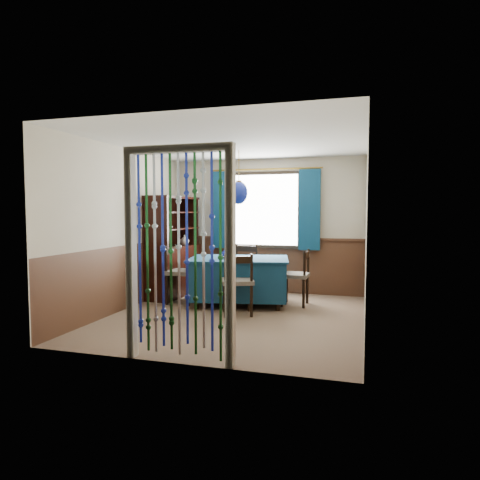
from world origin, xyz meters
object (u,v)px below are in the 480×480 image
(chair_right, at_px, (297,276))
(bowl_shelf, at_px, (168,227))
(dining_table, at_px, (239,278))
(vase_table, at_px, (227,253))
(chair_near, at_px, (238,282))
(chair_left, at_px, (180,272))
(vase_sideboard, at_px, (184,239))
(sideboard, at_px, (173,261))
(chair_far, at_px, (244,269))
(pendant_lamp, at_px, (239,193))

(chair_right, height_order, bowl_shelf, bowl_shelf)
(dining_table, xyz_separation_m, vase_table, (-0.18, -0.06, 0.41))
(chair_near, height_order, chair_left, chair_left)
(vase_sideboard, bearing_deg, bowl_shelf, -90.00)
(sideboard, bearing_deg, chair_left, -53.58)
(chair_right, bearing_deg, sideboard, 86.46)
(dining_table, relative_size, chair_left, 1.85)
(dining_table, distance_m, vase_table, 0.45)
(chair_right, relative_size, sideboard, 0.51)
(dining_table, height_order, vase_sideboard, vase_sideboard)
(chair_far, bearing_deg, chair_left, 43.03)
(chair_right, bearing_deg, chair_left, 102.22)
(pendant_lamp, height_order, bowl_shelf, pendant_lamp)
(chair_near, height_order, sideboard, sideboard)
(dining_table, height_order, vase_table, vase_table)
(chair_far, bearing_deg, dining_table, 97.36)
(chair_near, xyz_separation_m, sideboard, (-1.55, 1.10, 0.13))
(pendant_lamp, height_order, vase_table, pendant_lamp)
(chair_near, xyz_separation_m, chair_right, (0.73, 0.90, -0.00))
(chair_left, height_order, vase_table, chair_left)
(chair_left, distance_m, pendant_lamp, 1.65)
(dining_table, xyz_separation_m, chair_right, (0.92, 0.21, 0.04))
(bowl_shelf, xyz_separation_m, vase_sideboard, (0.00, 0.71, -0.25))
(chair_left, bearing_deg, sideboard, -148.90)
(chair_near, height_order, vase_sideboard, vase_sideboard)
(vase_table, bearing_deg, vase_sideboard, 143.30)
(chair_far, distance_m, vase_table, 0.84)
(chair_right, xyz_separation_m, bowl_shelf, (-2.22, -0.14, 0.76))
(chair_far, height_order, chair_right, chair_far)
(pendant_lamp, xyz_separation_m, bowl_shelf, (-1.30, 0.07, -0.58))
(vase_sideboard, bearing_deg, pendant_lamp, -30.74)
(chair_left, bearing_deg, vase_table, 93.57)
(bowl_shelf, bearing_deg, vase_sideboard, 90.00)
(chair_far, relative_size, vase_table, 5.33)
(chair_right, bearing_deg, chair_far, 65.95)
(chair_far, xyz_separation_m, vase_sideboard, (-1.20, 0.08, 0.51))
(chair_near, bearing_deg, chair_right, 30.04)
(chair_far, height_order, bowl_shelf, bowl_shelf)
(chair_left, bearing_deg, chair_near, 61.88)
(chair_left, height_order, vase_sideboard, vase_sideboard)
(chair_right, relative_size, vase_table, 5.22)
(chair_right, relative_size, vase_sideboard, 4.43)
(chair_left, xyz_separation_m, vase_table, (0.80, 0.09, 0.34))
(dining_table, distance_m, bowl_shelf, 1.53)
(vase_table, bearing_deg, pendant_lamp, 18.00)
(dining_table, distance_m, chair_left, 0.99)
(vase_table, xyz_separation_m, bowl_shelf, (-1.12, 0.13, 0.40))
(dining_table, xyz_separation_m, chair_left, (-0.98, -0.15, 0.07))
(sideboard, bearing_deg, chair_right, -2.90)
(chair_left, xyz_separation_m, vase_sideboard, (-0.32, 0.93, 0.49))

